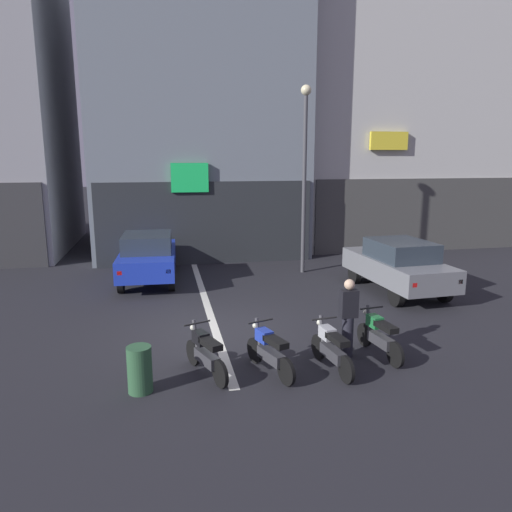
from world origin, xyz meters
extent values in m
plane|color=#232328|center=(0.00, 0.00, 0.00)|extent=(120.00, 120.00, 0.00)
cube|color=silver|center=(0.00, 6.00, 0.00)|extent=(0.20, 18.00, 0.01)
cube|color=gray|center=(0.52, 12.39, 9.41)|extent=(8.64, 9.66, 18.83)
cube|color=#292C30|center=(0.52, 7.51, 1.60)|extent=(8.30, 0.10, 3.20)
cube|color=#1EE566|center=(-0.07, 7.44, 3.36)|extent=(1.39, 0.16, 1.09)
cube|color=silver|center=(10.00, 12.39, 10.56)|extent=(10.01, 8.04, 21.11)
cube|color=#454543|center=(10.00, 8.32, 1.60)|extent=(9.61, 0.10, 3.20)
cube|color=yellow|center=(8.32, 8.25, 4.78)|extent=(1.67, 0.16, 0.75)
cylinder|color=black|center=(-2.38, 6.53, 0.32)|extent=(0.20, 0.65, 0.64)
cylinder|color=black|center=(-0.83, 6.47, 0.32)|extent=(0.20, 0.65, 0.64)
cylinder|color=black|center=(-2.48, 3.93, 0.32)|extent=(0.20, 0.65, 0.64)
cylinder|color=black|center=(-0.93, 3.87, 0.32)|extent=(0.20, 0.65, 0.64)
cube|color=#1E38BF|center=(-1.66, 5.20, 0.75)|extent=(1.92, 4.17, 0.66)
cube|color=#2D3842|center=(-1.66, 5.05, 1.36)|extent=(1.62, 2.03, 0.56)
cube|color=red|center=(-2.44, 3.21, 0.80)|extent=(0.14, 0.07, 0.12)
cube|color=red|center=(-1.03, 3.15, 0.80)|extent=(0.14, 0.07, 0.12)
cylinder|color=black|center=(5.05, 3.62, 0.32)|extent=(0.22, 0.65, 0.64)
cylinder|color=black|center=(6.59, 3.72, 0.32)|extent=(0.22, 0.65, 0.64)
cylinder|color=black|center=(5.21, 1.02, 0.32)|extent=(0.22, 0.65, 0.64)
cylinder|color=black|center=(6.76, 1.12, 0.32)|extent=(0.22, 0.65, 0.64)
cube|color=slate|center=(5.90, 2.37, 0.75)|extent=(2.01, 4.20, 0.66)
cube|color=#2D3842|center=(5.91, 2.22, 1.36)|extent=(1.67, 2.06, 0.56)
cube|color=red|center=(5.33, 0.31, 0.80)|extent=(0.14, 0.07, 0.12)
cube|color=red|center=(6.73, 0.40, 0.80)|extent=(0.14, 0.07, 0.12)
cylinder|color=#47474C|center=(3.80, 5.44, 3.08)|extent=(0.14, 0.14, 6.15)
sphere|color=beige|center=(3.80, 5.44, 6.33)|extent=(0.36, 0.36, 0.36)
cylinder|color=black|center=(-0.65, -1.75, 0.26)|extent=(0.25, 0.51, 0.52)
cylinder|color=black|center=(-0.24, -2.82, 0.26)|extent=(0.25, 0.51, 0.52)
cube|color=#38383D|center=(-0.43, -2.34, 0.37)|extent=(0.45, 0.76, 0.22)
cube|color=black|center=(-0.37, -2.48, 0.72)|extent=(0.42, 0.64, 0.12)
cube|color=black|center=(-0.52, -2.10, 0.70)|extent=(0.34, 0.42, 0.24)
cylinder|color=#4C4C51|center=(-0.60, -1.89, 0.63)|extent=(0.15, 0.25, 0.70)
cylinder|color=black|center=(-0.57, -1.97, 0.95)|extent=(0.53, 0.23, 0.04)
sphere|color=silver|center=(-0.64, -1.77, 0.80)|extent=(0.12, 0.12, 0.12)
cylinder|color=black|center=(0.59, -1.88, 0.26)|extent=(0.24, 0.51, 0.52)
cylinder|color=black|center=(0.96, -2.97, 0.26)|extent=(0.24, 0.51, 0.52)
cube|color=#38383D|center=(0.79, -2.47, 0.37)|extent=(0.43, 0.76, 0.22)
cube|color=black|center=(0.84, -2.62, 0.72)|extent=(0.40, 0.64, 0.12)
cube|color=#233DB7|center=(0.71, -2.23, 0.70)|extent=(0.33, 0.41, 0.24)
cylinder|color=#4C4C51|center=(0.64, -2.03, 0.63)|extent=(0.14, 0.25, 0.70)
cylinder|color=black|center=(0.66, -2.10, 0.95)|extent=(0.53, 0.21, 0.04)
sphere|color=silver|center=(0.59, -1.91, 0.80)|extent=(0.12, 0.12, 0.12)
cylinder|color=black|center=(1.92, -1.96, 0.26)|extent=(0.14, 0.52, 0.52)
cylinder|color=black|center=(2.08, -3.10, 0.26)|extent=(0.14, 0.52, 0.52)
cube|color=#38383D|center=(2.00, -2.58, 0.37)|extent=(0.30, 0.76, 0.22)
cube|color=black|center=(2.03, -2.74, 0.72)|extent=(0.30, 0.63, 0.12)
cube|color=#B2B5BA|center=(1.97, -2.33, 0.70)|extent=(0.27, 0.39, 0.24)
cylinder|color=#4C4C51|center=(1.94, -2.11, 0.63)|extent=(0.10, 0.24, 0.70)
cylinder|color=black|center=(1.95, -2.19, 0.95)|extent=(0.55, 0.11, 0.04)
sphere|color=silver|center=(1.92, -1.99, 0.80)|extent=(0.12, 0.12, 0.12)
cylinder|color=black|center=(3.14, -1.51, 0.26)|extent=(0.14, 0.52, 0.52)
cylinder|color=black|center=(3.29, -2.65, 0.26)|extent=(0.14, 0.52, 0.52)
cube|color=#38383D|center=(3.22, -2.13, 0.37)|extent=(0.30, 0.76, 0.22)
cube|color=black|center=(3.24, -2.28, 0.72)|extent=(0.30, 0.62, 0.12)
cube|color=#1E7238|center=(3.19, -1.87, 0.70)|extent=(0.27, 0.39, 0.24)
cylinder|color=#4C4C51|center=(3.16, -1.66, 0.63)|extent=(0.10, 0.24, 0.70)
cylinder|color=black|center=(3.17, -1.74, 0.95)|extent=(0.55, 0.11, 0.04)
sphere|color=silver|center=(3.14, -1.53, 0.80)|extent=(0.12, 0.12, 0.12)
cylinder|color=#23232D|center=(2.56, -1.94, 0.43)|extent=(0.24, 0.24, 0.86)
cube|color=black|center=(2.56, -1.94, 1.15)|extent=(0.36, 0.23, 0.58)
sphere|color=beige|center=(2.56, -1.94, 1.56)|extent=(0.22, 0.22, 0.22)
cylinder|color=#2D5938|center=(-1.66, -2.71, 0.42)|extent=(0.44, 0.44, 0.85)
camera|label=1|loc=(-1.17, -10.85, 4.13)|focal=33.55mm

